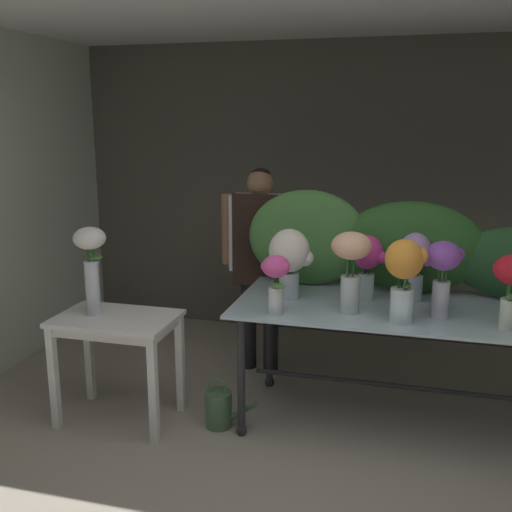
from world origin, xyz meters
The scene contains 16 objects.
ground_plane centered at (0.00, 1.66, 0.00)m, with size 7.31×7.31×0.00m, color #9E9384.
wall_back centered at (0.00, 3.32, 1.32)m, with size 5.24×0.12×2.64m, color #5B564C.
display_table_glass centered at (0.51, 1.61, 0.71)m, with size 2.14×0.95×0.82m.
side_table_white centered at (-1.30, 1.22, 0.62)m, with size 0.77×0.51×0.72m.
florist centered at (-0.62, 2.27, 0.99)m, with size 0.61×0.24×1.61m.
foliage_backdrop centered at (0.49, 1.96, 1.12)m, with size 2.26×0.29×0.68m.
vase_fuchsia_peonies centered at (-0.25, 1.26, 1.04)m, with size 0.19×0.17×0.36m.
vase_ivory_roses centered at (-0.24, 1.61, 1.10)m, with size 0.29×0.26×0.46m.
vase_peach_stock centered at (0.18, 1.41, 1.14)m, with size 0.24×0.24×0.50m.
vase_lilac_lilies centered at (0.55, 1.76, 1.09)m, with size 0.22×0.20×0.45m.
vase_violet_hydrangea centered at (0.70, 1.45, 1.12)m, with size 0.25×0.20×0.46m.
vase_crimson_ranunculus centered at (1.07, 1.35, 1.10)m, with size 0.21×0.21×0.43m.
vase_sunset_anemones centered at (0.49, 1.31, 1.11)m, with size 0.24×0.22×0.49m.
vase_magenta_dahlias centered at (0.25, 1.70, 1.08)m, with size 0.23×0.20×0.43m.
vase_white_roses_tall centered at (-1.46, 1.22, 1.09)m, with size 0.21×0.21×0.58m.
watering_can centered at (-0.63, 1.30, 0.13)m, with size 0.35×0.18×0.34m.
Camera 1 is at (0.53, -2.08, 1.97)m, focal length 41.84 mm.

